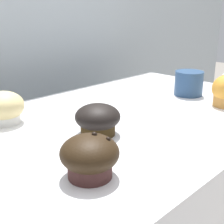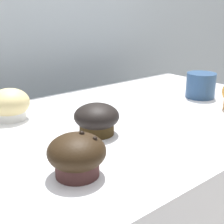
{
  "view_description": "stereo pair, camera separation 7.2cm",
  "coord_description": "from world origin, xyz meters",
  "px_view_note": "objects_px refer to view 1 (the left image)",
  "views": [
    {
      "loc": [
        -0.6,
        -0.52,
        1.16
      ],
      "look_at": [
        -0.12,
        -0.04,
        0.93
      ],
      "focal_mm": 50.0,
      "sensor_mm": 36.0,
      "label": 1
    },
    {
      "loc": [
        -0.55,
        -0.57,
        1.16
      ],
      "look_at": [
        -0.12,
        -0.04,
        0.93
      ],
      "focal_mm": 50.0,
      "sensor_mm": 36.0,
      "label": 2
    }
  ],
  "objects_px": {
    "muffin_back_left": "(98,119)",
    "coffee_cup": "(189,82)",
    "muffin_back_right": "(90,156)",
    "muffin_front_center": "(4,108)"
  },
  "relations": [
    {
      "from": "muffin_back_left",
      "to": "coffee_cup",
      "type": "bearing_deg",
      "value": 4.53
    },
    {
      "from": "muffin_front_center",
      "to": "muffin_back_right",
      "type": "distance_m",
      "value": 0.35
    },
    {
      "from": "muffin_back_left",
      "to": "coffee_cup",
      "type": "distance_m",
      "value": 0.44
    },
    {
      "from": "muffin_back_left",
      "to": "muffin_front_center",
      "type": "bearing_deg",
      "value": 117.06
    },
    {
      "from": "muffin_back_right",
      "to": "coffee_cup",
      "type": "height_order",
      "value": "same"
    },
    {
      "from": "muffin_back_left",
      "to": "muffin_back_right",
      "type": "distance_m",
      "value": 0.19
    },
    {
      "from": "muffin_back_left",
      "to": "coffee_cup",
      "type": "relative_size",
      "value": 0.79
    },
    {
      "from": "muffin_back_right",
      "to": "coffee_cup",
      "type": "bearing_deg",
      "value": 15.67
    },
    {
      "from": "muffin_back_right",
      "to": "muffin_back_left",
      "type": "bearing_deg",
      "value": 42.88
    },
    {
      "from": "muffin_back_left",
      "to": "muffin_back_right",
      "type": "bearing_deg",
      "value": -137.12
    }
  ]
}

